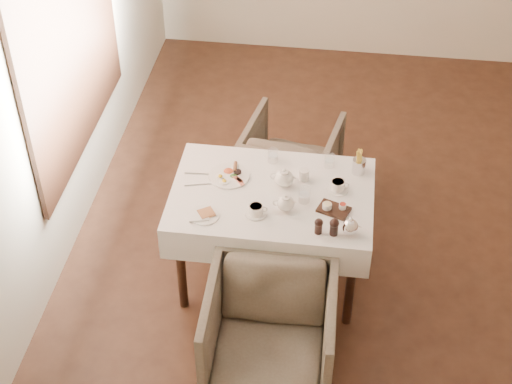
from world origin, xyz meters
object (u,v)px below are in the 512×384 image
at_px(teapot_centre, 284,177).
at_px(armchair_far, 291,159).
at_px(armchair_near, 270,334).
at_px(table, 272,206).
at_px(breakfast_plate, 229,175).

bearing_deg(teapot_centre, armchair_far, 93.96).
height_order(armchair_near, teapot_centre, teapot_centre).
relative_size(table, armchair_near, 1.66).
bearing_deg(breakfast_plate, armchair_near, -47.11).
distance_m(armchair_far, breakfast_plate, 0.98).
height_order(armchair_far, breakfast_plate, breakfast_plate).
relative_size(armchair_near, armchair_far, 1.12).
relative_size(breakfast_plate, teapot_centre, 1.57).
bearing_deg(armchair_far, teapot_centre, 102.17).
bearing_deg(breakfast_plate, armchair_far, 87.76).
bearing_deg(breakfast_plate, table, -2.76).
bearing_deg(armchair_far, armchair_near, 102.10).
xyz_separation_m(armchair_near, armchair_far, (-0.05, 1.73, -0.04)).
distance_m(armchair_near, breakfast_plate, 1.08).
height_order(table, armchair_near, table).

